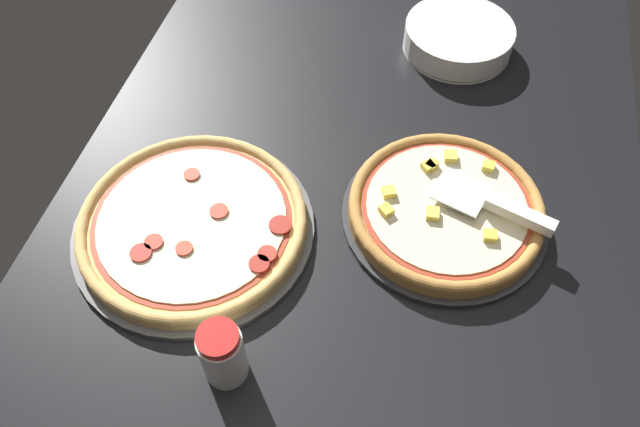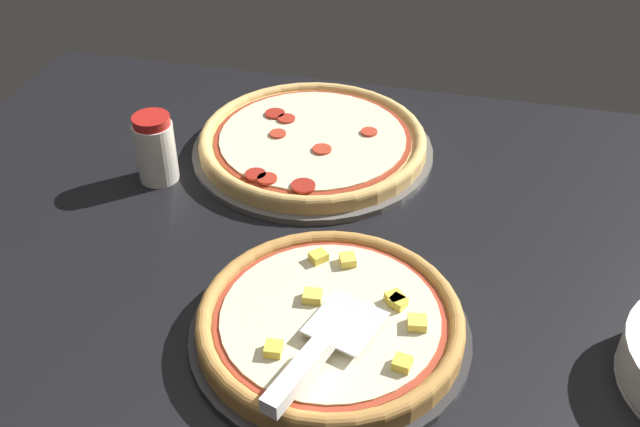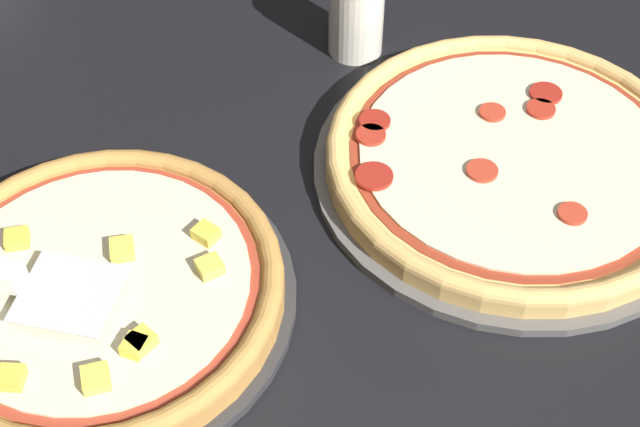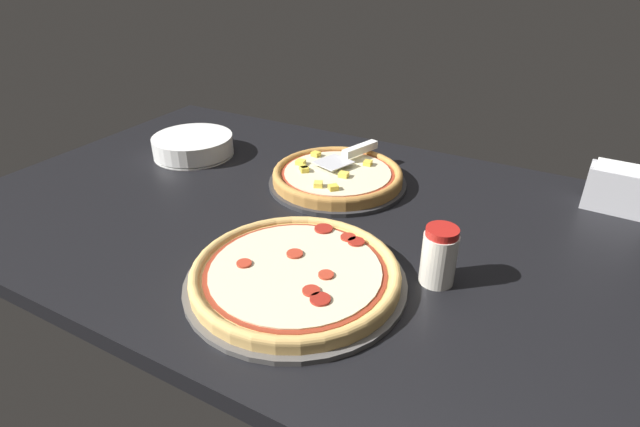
{
  "view_description": "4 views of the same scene",
  "coord_description": "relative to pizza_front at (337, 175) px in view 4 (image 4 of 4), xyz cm",
  "views": [
    {
      "loc": [
        -67.61,
        -10.36,
        84.76
      ],
      "look_at": [
        -9.12,
        3.54,
        3.0
      ],
      "focal_mm": 35.0,
      "sensor_mm": 36.0,
      "label": 1
    },
    {
      "loc": [
        10.75,
        -78.45,
        67.04
      ],
      "look_at": [
        -9.12,
        3.54,
        3.0
      ],
      "focal_mm": 42.0,
      "sensor_mm": 36.0,
      "label": 2
    },
    {
      "loc": [
        45.54,
        -2.18,
        64.28
      ],
      "look_at": [
        -9.12,
        3.54,
        3.0
      ],
      "focal_mm": 50.0,
      "sensor_mm": 36.0,
      "label": 3
    },
    {
      "loc": [
        -53.88,
        84.23,
        54.63
      ],
      "look_at": [
        -9.12,
        3.54,
        3.0
      ],
      "focal_mm": 28.0,
      "sensor_mm": 36.0,
      "label": 4
    }
  ],
  "objects": [
    {
      "name": "pizza_front",
      "position": [
        0.0,
        0.0,
        0.0
      ],
      "size": [
        32.21,
        32.21,
        3.69
      ],
      "color": "#B77F3D",
      "rests_on": "pizza_pan_front"
    },
    {
      "name": "ground_plane",
      "position": [
        3.03,
        16.34,
        -4.46
      ],
      "size": [
        149.96,
        98.93,
        3.6
      ],
      "primitive_type": "cube",
      "color": "black"
    },
    {
      "name": "napkin_holder",
      "position": [
        -61.02,
        -18.82,
        2.54
      ],
      "size": [
        13.98,
        7.21,
        10.99
      ],
      "color": "#B2B2B7",
      "rests_on": "ground_plane"
    },
    {
      "name": "parmesan_shaker",
      "position": [
        -33.89,
        26.89,
        2.77
      ],
      "size": [
        6.23,
        6.23,
        11.05
      ],
      "color": "silver",
      "rests_on": "ground_plane"
    },
    {
      "name": "pizza_pan_front",
      "position": [
        -0.02,
        -0.02,
        -2.16
      ],
      "size": [
        34.27,
        34.27,
        1.0
      ],
      "primitive_type": "cylinder",
      "color": "#2D2D30",
      "rests_on": "ground_plane"
    },
    {
      "name": "pizza_pan_back",
      "position": [
        -12.16,
        39.79,
        -2.16
      ],
      "size": [
        39.73,
        39.73,
        1.0
      ],
      "primitive_type": "cylinder",
      "color": "#565451",
      "rests_on": "ground_plane"
    },
    {
      "name": "plate_stack",
      "position": [
        44.42,
        2.58,
        0.14
      ],
      "size": [
        22.27,
        22.27,
        5.6
      ],
      "color": "white",
      "rests_on": "ground_plane"
    },
    {
      "name": "serving_spatula",
      "position": [
        -0.16,
        -9.18,
        2.83
      ],
      "size": [
        10.75,
        20.08,
        2.0
      ],
      "color": "silver",
      "rests_on": "pizza_front"
    },
    {
      "name": "pizza_back",
      "position": [
        -12.17,
        39.76,
        -0.27
      ],
      "size": [
        37.35,
        37.35,
        2.7
      ],
      "color": "#DBAD60",
      "rests_on": "pizza_pan_back"
    }
  ]
}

